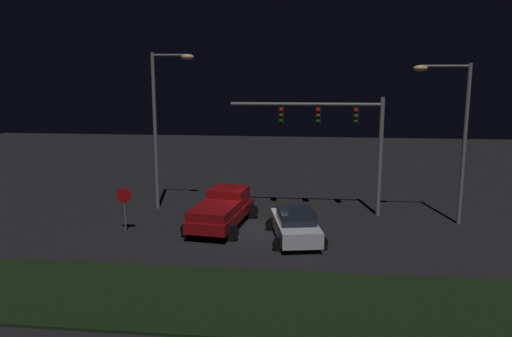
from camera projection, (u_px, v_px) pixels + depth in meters
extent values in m
plane|color=black|center=(262.00, 229.00, 24.76)|extent=(80.00, 80.00, 0.00)
cube|color=black|center=(238.00, 299.00, 16.83)|extent=(20.56, 5.22, 0.10)
cube|color=maroon|center=(222.00, 215.00, 24.96)|extent=(2.67, 5.61, 0.55)
cube|color=maroon|center=(228.00, 196.00, 25.97)|extent=(2.07, 2.12, 0.85)
cube|color=black|center=(228.00, 193.00, 25.95)|extent=(1.94, 1.73, 0.51)
cube|color=maroon|center=(215.00, 211.00, 23.84)|extent=(2.29, 3.24, 0.45)
cylinder|color=black|center=(215.00, 209.00, 27.11)|extent=(0.80, 0.22, 0.80)
cylinder|color=black|center=(251.00, 211.00, 26.63)|extent=(0.80, 0.22, 0.80)
cylinder|color=black|center=(189.00, 230.00, 23.40)|extent=(0.80, 0.22, 0.80)
cylinder|color=black|center=(230.00, 233.00, 22.91)|extent=(0.80, 0.22, 0.80)
cube|color=silver|center=(295.00, 227.00, 23.10)|extent=(2.62, 4.67, 0.70)
cube|color=black|center=(296.00, 216.00, 22.74)|extent=(1.96, 2.27, 0.55)
cylinder|color=black|center=(272.00, 224.00, 24.55)|extent=(0.64, 0.22, 0.64)
cylinder|color=black|center=(308.00, 223.00, 24.70)|extent=(0.64, 0.22, 0.64)
cylinder|color=black|center=(280.00, 244.00, 21.61)|extent=(0.64, 0.22, 0.64)
cylinder|color=black|center=(321.00, 243.00, 21.76)|extent=(0.64, 0.22, 0.64)
cylinder|color=slate|center=(380.00, 157.00, 26.76)|extent=(0.24, 0.24, 6.50)
cylinder|color=slate|center=(305.00, 104.00, 26.70)|extent=(8.20, 0.18, 0.18)
cube|color=black|center=(355.00, 116.00, 26.51)|extent=(0.32, 0.44, 0.95)
sphere|color=red|center=(356.00, 110.00, 26.23)|extent=(0.22, 0.22, 0.22)
sphere|color=#59380A|center=(356.00, 116.00, 26.28)|extent=(0.22, 0.22, 0.22)
sphere|color=#0C4719|center=(356.00, 122.00, 26.34)|extent=(0.22, 0.22, 0.22)
cube|color=black|center=(318.00, 115.00, 26.73)|extent=(0.32, 0.44, 0.95)
sphere|color=red|center=(318.00, 110.00, 26.45)|extent=(0.22, 0.22, 0.22)
sphere|color=#59380A|center=(318.00, 116.00, 26.51)|extent=(0.22, 0.22, 0.22)
sphere|color=#0C4719|center=(318.00, 121.00, 26.56)|extent=(0.22, 0.22, 0.22)
cube|color=black|center=(281.00, 115.00, 26.95)|extent=(0.32, 0.44, 0.95)
sphere|color=red|center=(281.00, 110.00, 26.67)|extent=(0.22, 0.22, 0.22)
sphere|color=#59380A|center=(281.00, 115.00, 26.73)|extent=(0.22, 0.22, 0.22)
sphere|color=#0C4719|center=(281.00, 121.00, 26.78)|extent=(0.22, 0.22, 0.22)
cylinder|color=slate|center=(155.00, 132.00, 28.03)|extent=(0.20, 0.20, 8.89)
cylinder|color=slate|center=(170.00, 55.00, 27.14)|extent=(2.00, 0.12, 0.12)
ellipsoid|color=#F9CC72|center=(188.00, 57.00, 27.05)|extent=(0.70, 0.44, 0.30)
cylinder|color=slate|center=(464.00, 146.00, 24.97)|extent=(0.20, 0.20, 8.24)
cylinder|color=slate|center=(445.00, 66.00, 24.39)|extent=(2.38, 0.12, 0.12)
ellipsoid|color=#F9CC72|center=(421.00, 68.00, 24.54)|extent=(0.70, 0.44, 0.30)
cylinder|color=slate|center=(125.00, 210.00, 24.21)|extent=(0.07, 0.07, 2.20)
cylinder|color=#B20C0F|center=(124.00, 195.00, 24.04)|extent=(0.76, 0.03, 0.76)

